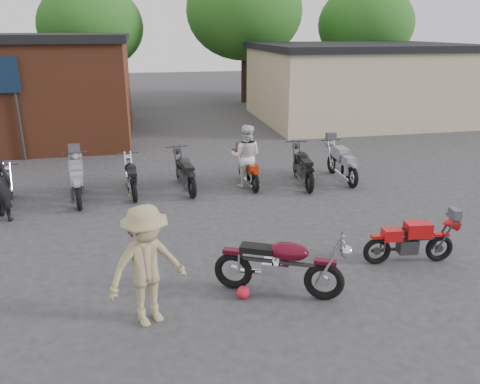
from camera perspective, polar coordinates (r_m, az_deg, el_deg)
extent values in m
plane|color=#323134|center=(9.15, 5.55, -10.04)|extent=(90.00, 90.00, 0.00)
cube|color=tan|center=(25.27, 14.31, 12.55)|extent=(10.00, 8.00, 3.50)
ellipsoid|color=red|center=(8.36, 0.40, -12.13)|extent=(0.31, 0.31, 0.22)
imported|color=silver|center=(13.73, 0.73, 4.37)|extent=(1.09, 0.97, 1.87)
imported|color=#9E8C62|center=(7.45, -11.27, -8.86)|extent=(1.48, 1.20, 2.00)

